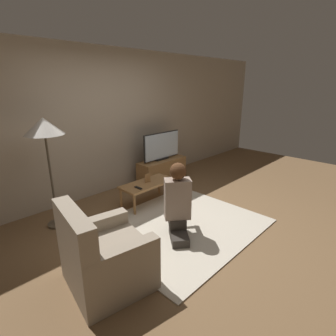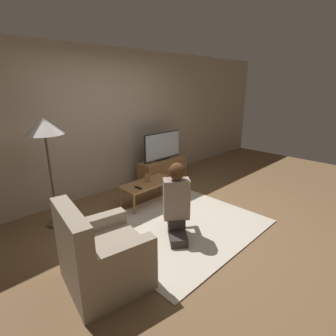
{
  "view_description": "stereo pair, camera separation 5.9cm",
  "coord_description": "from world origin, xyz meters",
  "px_view_note": "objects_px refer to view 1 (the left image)",
  "views": [
    {
      "loc": [
        -2.56,
        -2.22,
        1.98
      ],
      "look_at": [
        0.46,
        0.7,
        0.62
      ],
      "focal_mm": 28.0,
      "sensor_mm": 36.0,
      "label": 1
    },
    {
      "loc": [
        -2.52,
        -2.26,
        1.98
      ],
      "look_at": [
        0.46,
        0.7,
        0.62
      ],
      "focal_mm": 28.0,
      "sensor_mm": 36.0,
      "label": 2
    }
  ],
  "objects_px": {
    "coffee_table": "(148,185)",
    "armchair": "(105,259)",
    "person_kneeling": "(178,199)",
    "tv": "(162,146)",
    "floor_lamp": "(44,131)"
  },
  "relations": [
    {
      "from": "tv",
      "to": "armchair",
      "type": "bearing_deg",
      "value": -145.52
    },
    {
      "from": "floor_lamp",
      "to": "person_kneeling",
      "type": "distance_m",
      "value": 1.96
    },
    {
      "from": "coffee_table",
      "to": "person_kneeling",
      "type": "bearing_deg",
      "value": -110.82
    },
    {
      "from": "coffee_table",
      "to": "tv",
      "type": "bearing_deg",
      "value": 32.94
    },
    {
      "from": "floor_lamp",
      "to": "person_kneeling",
      "type": "xyz_separation_m",
      "value": [
        1.02,
        -1.45,
        -0.84
      ]
    },
    {
      "from": "coffee_table",
      "to": "person_kneeling",
      "type": "xyz_separation_m",
      "value": [
        -0.39,
        -1.04,
        0.2
      ]
    },
    {
      "from": "tv",
      "to": "coffee_table",
      "type": "height_order",
      "value": "tv"
    },
    {
      "from": "tv",
      "to": "coffee_table",
      "type": "bearing_deg",
      "value": -147.06
    },
    {
      "from": "tv",
      "to": "armchair",
      "type": "height_order",
      "value": "tv"
    },
    {
      "from": "floor_lamp",
      "to": "person_kneeling",
      "type": "height_order",
      "value": "floor_lamp"
    },
    {
      "from": "coffee_table",
      "to": "armchair",
      "type": "xyz_separation_m",
      "value": [
        -1.58,
        -1.12,
        -0.03
      ]
    },
    {
      "from": "person_kneeling",
      "to": "floor_lamp",
      "type": "bearing_deg",
      "value": -15.67
    },
    {
      "from": "armchair",
      "to": "person_kneeling",
      "type": "relative_size",
      "value": 0.89
    },
    {
      "from": "armchair",
      "to": "person_kneeling",
      "type": "distance_m",
      "value": 1.22
    },
    {
      "from": "tv",
      "to": "floor_lamp",
      "type": "xyz_separation_m",
      "value": [
        -2.36,
        -0.2,
        0.63
      ]
    }
  ]
}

